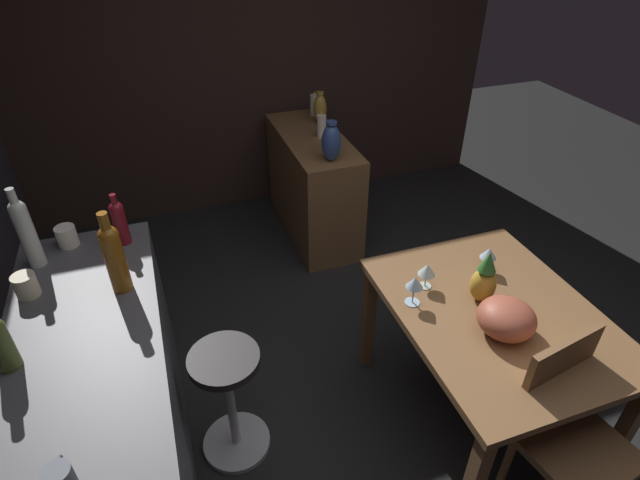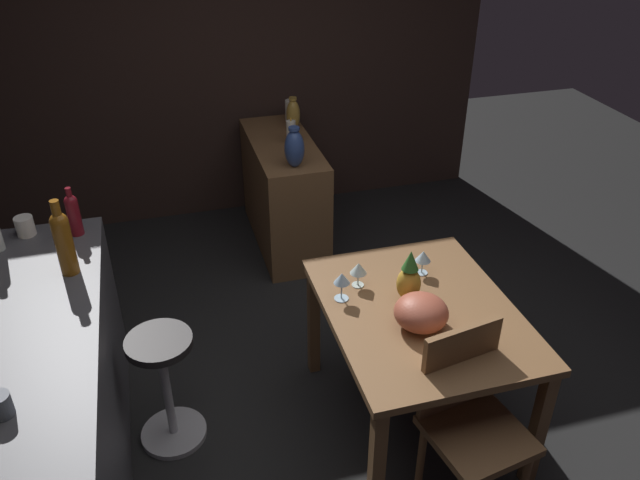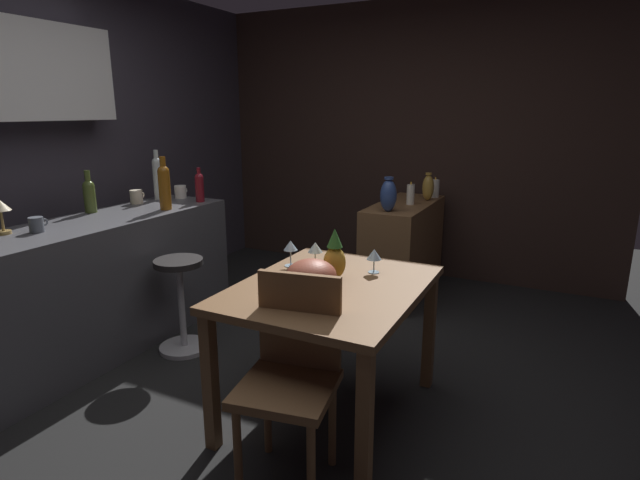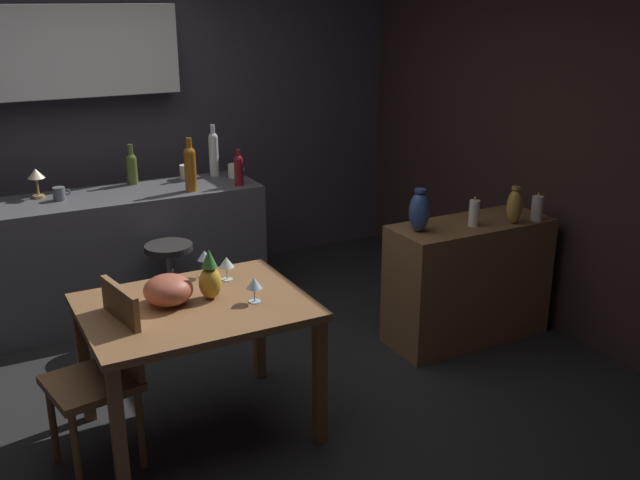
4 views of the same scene
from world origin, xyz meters
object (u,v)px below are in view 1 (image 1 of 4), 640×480
Objects in this scene: wine_glass_center at (489,254)px; pineapple_centerpiece at (484,280)px; bar_stool at (230,401)px; pillar_candle_short at (322,126)px; sideboard_cabinet at (313,185)px; chair_near_window at (565,428)px; cup_cream at (26,285)px; wine_bottle_amber at (114,255)px; cup_white at (67,236)px; fruit_bowl at (506,318)px; wine_glass_left at (427,270)px; wine_bottle_clear at (26,230)px; wine_glass_right at (415,284)px; pillar_candle_tall at (315,105)px; vase_brass at (320,109)px; vase_ceramic_blue at (331,142)px; cup_slate at (60,479)px; dining_table at (493,326)px; wine_bottle_ruby at (119,221)px.

wine_glass_center is 0.24m from pineapple_centerpiece.
bar_stool is 3.32× the size of pillar_candle_short.
sideboard_cabinet is 0.50m from pillar_candle_short.
pillar_candle_short is at bearing 4.87° from chair_near_window.
cup_cream is at bearing 75.09° from pineapple_centerpiece.
wine_bottle_amber is (0.43, 1.55, 0.22)m from pineapple_centerpiece.
pillar_candle_short is (1.65, 0.29, 0.07)m from wine_glass_center.
bar_stool is 1.11m from cup_white.
cup_white is (1.06, 1.76, 0.13)m from fruit_bowl.
wine_glass_left is 1.82m from wine_bottle_clear.
wine_bottle_amber is 2.98× the size of cup_white.
fruit_bowl is (-0.30, -0.29, -0.04)m from wine_glass_right.
vase_brass is at bearing 174.00° from pillar_candle_tall.
wine_glass_left is 0.49× the size of pineapple_centerpiece.
vase_ceramic_blue is (0.72, -1.70, -0.14)m from wine_bottle_clear.
sideboard_cabinet is 1.76m from wine_glass_left.
fruit_bowl is at bearing -175.36° from sideboard_cabinet.
wine_bottle_amber is 1.55× the size of vase_brass.
cup_slate reaches higher than wine_glass_center.
sideboard_cabinet is at bearing 57.20° from pillar_candle_short.
cup_cream is (-1.36, 1.73, 0.54)m from sideboard_cabinet.
chair_near_window is 3.32× the size of vase_ceramic_blue.
pineapple_centerpiece is 2.28m from pillar_candle_tall.
wine_glass_left is 0.89× the size of wine_glass_right.
bar_stool is (-1.74, 1.00, -0.07)m from sideboard_cabinet.
cup_cream reaches higher than wine_glass_right.
fruit_bowl is at bearing 155.50° from wine_glass_center.
wine_bottle_ruby is at bearing 60.48° from dining_table.
wine_bottle_ruby reaches higher than vase_brass.
cup_white is (0.77, 1.47, 0.10)m from wine_glass_right.
cup_white is (-1.02, 1.59, 0.54)m from sideboard_cabinet.
cup_cream is (0.96, 0.19, 0.01)m from cup_slate.
chair_near_window is at bearing -175.13° from pillar_candle_short.
bar_stool is 0.99m from cup_slate.
fruit_bowl is 1.28× the size of pillar_candle_short.
wine_bottle_clear is (1.32, 1.98, 0.58)m from chair_near_window.
wine_glass_center is at bearing -87.77° from wine_glass_left.
wine_glass_right reaches higher than wine_glass_center.
wine_bottle_ruby reaches higher than vase_ceramic_blue.
wine_bottle_amber is at bearing 135.01° from pillar_candle_short.
pineapple_centerpiece is 0.98× the size of vase_ceramic_blue.
cup_cream is (-0.22, 0.02, -0.13)m from wine_bottle_clear.
pillar_candle_short is (-0.45, 0.10, 0.00)m from pillar_candle_tall.
vase_brass is (-0.18, 0.02, 0.03)m from pillar_candle_tall.
dining_table is 1.96m from pillar_candle_short.
pillar_candle_tall is 0.97× the size of pillar_candle_short.
pineapple_centerpiece is at bearing -174.02° from sideboard_cabinet.
dining_table is at bearing -100.54° from bar_stool.
cup_white reaches higher than dining_table.
vase_ceramic_blue is at bearing -38.77° from cup_slate.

